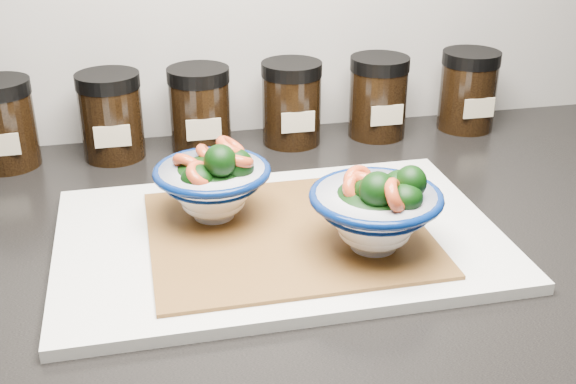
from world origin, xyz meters
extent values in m
cube|color=black|center=(0.00, 1.45, 0.88)|extent=(3.50, 0.60, 0.04)
cube|color=silver|center=(-0.07, 1.42, 0.91)|extent=(0.45, 0.30, 0.01)
cube|color=brown|center=(-0.06, 1.41, 0.91)|extent=(0.28, 0.24, 0.00)
cylinder|color=white|center=(-0.13, 1.46, 0.92)|extent=(0.04, 0.04, 0.01)
ellipsoid|color=white|center=(-0.13, 1.46, 0.93)|extent=(0.07, 0.07, 0.03)
torus|color=#04194E|center=(-0.13, 1.46, 0.97)|extent=(0.12, 0.12, 0.01)
torus|color=#04194E|center=(-0.13, 1.46, 0.96)|extent=(0.10, 0.10, 0.00)
ellipsoid|color=black|center=(-0.13, 1.46, 0.96)|extent=(0.09, 0.09, 0.04)
ellipsoid|color=black|center=(-0.11, 1.45, 0.98)|extent=(0.03, 0.03, 0.04)
cylinder|color=#477233|center=(-0.11, 1.45, 0.96)|extent=(0.01, 0.01, 0.02)
ellipsoid|color=black|center=(-0.15, 1.44, 0.97)|extent=(0.04, 0.04, 0.03)
cylinder|color=#477233|center=(-0.15, 1.44, 0.96)|extent=(0.01, 0.01, 0.02)
ellipsoid|color=black|center=(-0.13, 1.44, 0.99)|extent=(0.03, 0.03, 0.03)
cylinder|color=#477233|center=(-0.13, 1.44, 0.98)|extent=(0.01, 0.01, 0.02)
torus|color=#C54425|center=(-0.15, 1.44, 0.98)|extent=(0.05, 0.05, 0.03)
torus|color=#C54425|center=(-0.11, 1.46, 0.99)|extent=(0.05, 0.05, 0.03)
torus|color=#C54425|center=(-0.11, 1.45, 0.98)|extent=(0.04, 0.04, 0.03)
torus|color=#C54425|center=(-0.15, 1.47, 0.97)|extent=(0.04, 0.05, 0.05)
torus|color=#C54425|center=(-0.13, 1.49, 0.97)|extent=(0.04, 0.05, 0.04)
cylinder|color=#CCBC8E|center=(-0.15, 1.46, 0.97)|extent=(0.02, 0.02, 0.01)
cylinder|color=white|center=(0.01, 1.36, 0.92)|extent=(0.04, 0.04, 0.01)
ellipsoid|color=white|center=(0.01, 1.36, 0.93)|extent=(0.07, 0.07, 0.03)
torus|color=#04194E|center=(0.01, 1.36, 0.97)|extent=(0.13, 0.13, 0.01)
torus|color=#04194E|center=(0.01, 1.36, 0.96)|extent=(0.11, 0.11, 0.00)
ellipsoid|color=black|center=(0.01, 1.36, 0.96)|extent=(0.09, 0.09, 0.04)
ellipsoid|color=black|center=(0.01, 1.34, 0.99)|extent=(0.03, 0.03, 0.04)
cylinder|color=#477233|center=(0.01, 1.34, 0.97)|extent=(0.01, 0.01, 0.02)
ellipsoid|color=black|center=(0.03, 1.33, 0.98)|extent=(0.03, 0.03, 0.03)
cylinder|color=#477233|center=(0.03, 1.33, 0.97)|extent=(0.01, 0.01, 0.02)
ellipsoid|color=black|center=(0.04, 1.35, 0.99)|extent=(0.03, 0.03, 0.03)
cylinder|color=#477233|center=(0.04, 1.35, 0.98)|extent=(0.01, 0.01, 0.02)
ellipsoid|color=black|center=(0.03, 1.35, 0.98)|extent=(0.04, 0.04, 0.04)
cylinder|color=#477233|center=(0.03, 1.35, 0.96)|extent=(0.01, 0.01, 0.03)
ellipsoid|color=black|center=(0.00, 1.36, 0.98)|extent=(0.03, 0.03, 0.03)
cylinder|color=#477233|center=(0.00, 1.36, 0.97)|extent=(0.01, 0.01, 0.02)
torus|color=#C54425|center=(0.00, 1.36, 0.98)|extent=(0.04, 0.04, 0.05)
torus|color=#C54425|center=(0.00, 1.37, 0.98)|extent=(0.05, 0.05, 0.04)
torus|color=#C54425|center=(0.00, 1.37, 0.98)|extent=(0.05, 0.05, 0.04)
torus|color=#C54425|center=(0.02, 1.33, 0.99)|extent=(0.04, 0.05, 0.04)
cylinder|color=#CCBC8E|center=(0.01, 1.37, 0.98)|extent=(0.02, 0.02, 0.01)
cylinder|color=#CCBC8E|center=(0.01, 1.35, 0.98)|extent=(0.02, 0.02, 0.01)
cylinder|color=black|center=(-0.37, 1.69, 0.95)|extent=(0.08, 0.08, 0.09)
cube|color=#C6B793|center=(-0.37, 1.65, 0.94)|extent=(0.05, 0.00, 0.03)
cylinder|color=black|center=(-0.23, 1.69, 0.95)|extent=(0.08, 0.08, 0.09)
cylinder|color=black|center=(-0.23, 1.69, 1.00)|extent=(0.08, 0.08, 0.02)
cube|color=#C6B793|center=(-0.23, 1.65, 0.94)|extent=(0.04, 0.00, 0.03)
cylinder|color=black|center=(-0.12, 1.69, 0.95)|extent=(0.08, 0.08, 0.09)
cylinder|color=black|center=(-0.12, 1.69, 1.00)|extent=(0.08, 0.08, 0.02)
cube|color=#C6B793|center=(-0.12, 1.65, 0.94)|extent=(0.04, 0.00, 0.03)
cylinder|color=black|center=(0.01, 1.69, 0.95)|extent=(0.08, 0.08, 0.09)
cylinder|color=black|center=(0.01, 1.69, 1.00)|extent=(0.08, 0.08, 0.02)
cube|color=#C6B793|center=(0.01, 1.65, 0.94)|extent=(0.04, 0.00, 0.03)
cylinder|color=black|center=(0.13, 1.69, 0.95)|extent=(0.08, 0.08, 0.09)
cylinder|color=black|center=(0.13, 1.69, 1.00)|extent=(0.08, 0.08, 0.02)
cube|color=#C6B793|center=(0.13, 1.65, 0.94)|extent=(0.04, 0.00, 0.03)
cylinder|color=black|center=(0.26, 1.69, 0.95)|extent=(0.08, 0.08, 0.09)
cylinder|color=black|center=(0.26, 1.69, 1.00)|extent=(0.08, 0.08, 0.02)
cube|color=#C6B793|center=(0.26, 1.65, 0.94)|extent=(0.05, 0.00, 0.03)
camera|label=1|loc=(-0.20, 0.78, 1.27)|focal=45.00mm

